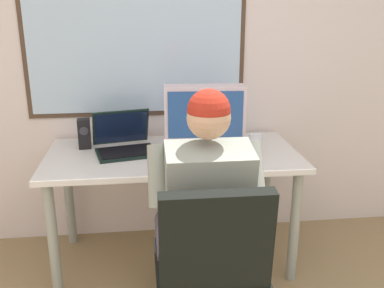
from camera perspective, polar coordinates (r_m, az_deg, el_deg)
The scene contains 8 objects.
wall_rear at distance 2.92m, azimuth -2.74°, elevation 12.73°, with size 5.37×0.08×2.65m.
desk at distance 2.66m, azimuth -2.51°, elevation -3.02°, with size 1.50×0.73×0.73m.
office_chair at distance 1.99m, azimuth 2.56°, elevation -15.07°, with size 0.57×0.60×0.90m.
person_seated at distance 2.13m, azimuth 1.59°, elevation -8.34°, with size 0.53×0.74×1.25m.
crt_monitor at distance 2.57m, azimuth 1.64°, elevation 3.94°, with size 0.48×0.23×0.40m.
laptop at distance 2.68m, azimuth -8.87°, elevation 0.44°, with size 0.41×0.39×0.24m.
wine_glass at distance 2.53m, azimuth 8.31°, elevation 0.43°, with size 0.08×0.08×0.14m.
desk_speaker at distance 2.76m, azimuth -13.88°, elevation 1.32°, with size 0.08×0.08×0.18m.
Camera 1 is at (-0.22, -0.72, 1.59)m, focal length 40.87 mm.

